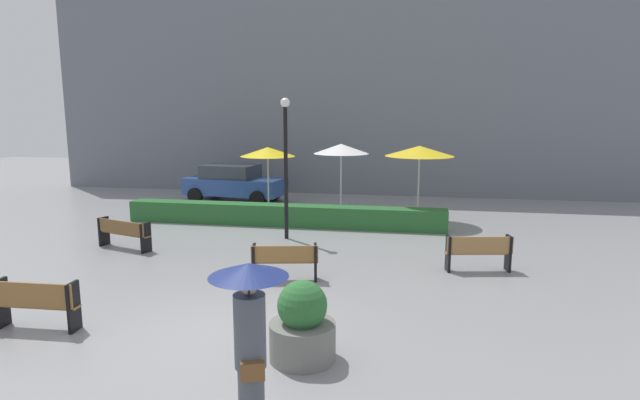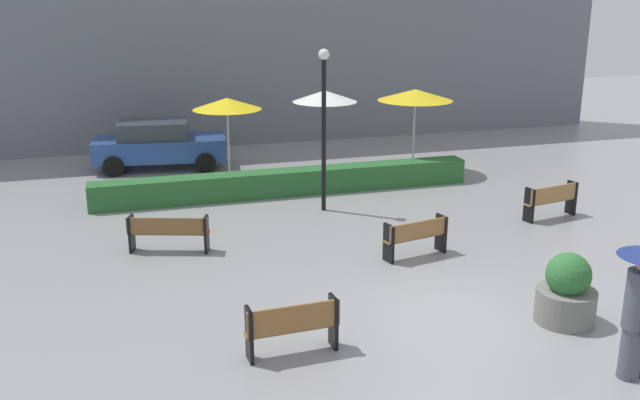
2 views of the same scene
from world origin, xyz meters
name	(u,v)px [view 1 (image 1 of 2)]	position (x,y,z in m)	size (l,w,h in m)	color
ground_plane	(218,328)	(0.00, 0.00, 0.00)	(60.00, 60.00, 0.00)	gray
bench_near_left	(35,302)	(-3.13, -0.61, 0.52)	(1.53, 0.40, 0.89)	olive
bench_far_left	(123,232)	(-4.60, 4.65, 0.49)	(1.80, 0.87, 0.83)	brown
bench_mid_center	(285,260)	(0.54, 2.79, 0.50)	(1.55, 0.65, 0.84)	olive
bench_far_right	(479,250)	(4.97, 4.30, 0.52)	(1.60, 0.61, 0.88)	#9E7242
pedestrian_with_umbrella	(250,326)	(1.54, -2.78, 1.35)	(0.93, 0.93, 2.14)	#4C515B
planter_pot	(302,326)	(1.74, -0.85, 0.55)	(1.04, 1.04, 1.27)	slate
lamp_post	(286,154)	(-0.38, 6.65, 2.56)	(0.28, 0.28, 4.21)	black
patio_umbrella_yellow	(268,152)	(-2.16, 10.92, 2.28)	(2.11, 2.11, 2.46)	silver
patio_umbrella_white	(341,149)	(0.77, 10.28, 2.48)	(2.00, 2.00, 2.66)	silver
patio_umbrella_yellow_far	(420,151)	(3.54, 9.72, 2.48)	(2.35, 2.35, 2.66)	silver
hedge_strip	(283,215)	(-0.95, 8.40, 0.36)	(10.87, 0.70, 0.71)	#28602D
building_facade	(342,89)	(0.00, 16.00, 4.81)	(28.00, 1.20, 9.62)	slate
parked_car	(234,182)	(-4.17, 12.62, 0.82)	(4.39, 2.40, 1.57)	#28478C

